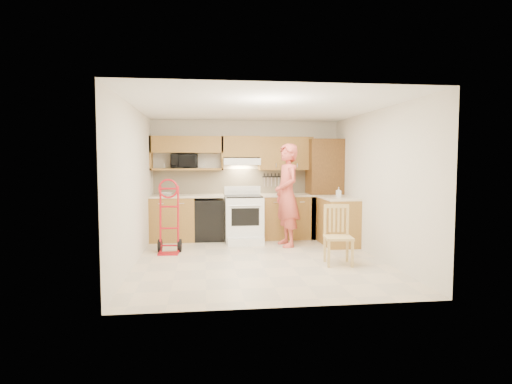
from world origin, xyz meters
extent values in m
cube|color=#BDB099|center=(0.00, 0.00, -0.01)|extent=(4.00, 4.50, 0.02)
cube|color=white|center=(0.00, 0.00, 2.51)|extent=(4.00, 4.50, 0.02)
cube|color=beige|center=(0.00, 2.26, 1.25)|extent=(4.00, 0.02, 2.50)
cube|color=beige|center=(0.00, -2.26, 1.25)|extent=(4.00, 0.02, 2.50)
cube|color=beige|center=(-2.01, 0.00, 1.25)|extent=(0.02, 4.50, 2.50)
cube|color=beige|center=(2.01, 0.00, 1.25)|extent=(0.02, 4.50, 2.50)
cube|color=beige|center=(0.00, 2.23, 1.20)|extent=(3.92, 0.03, 0.55)
cube|color=#A7732B|center=(-1.55, 1.95, 0.45)|extent=(0.90, 0.60, 0.90)
cube|color=black|center=(-0.80, 1.95, 0.42)|extent=(0.60, 0.60, 0.85)
cube|color=#A7732B|center=(0.83, 1.95, 0.45)|extent=(1.14, 0.60, 0.90)
cube|color=beige|center=(-1.25, 1.95, 0.92)|extent=(1.50, 0.63, 0.04)
cube|color=beige|center=(0.83, 1.95, 0.92)|extent=(1.14, 0.63, 0.04)
cube|color=#A7732B|center=(1.70, 1.15, 0.45)|extent=(0.60, 1.00, 0.90)
cube|color=beige|center=(1.70, 1.15, 0.92)|extent=(0.63, 1.00, 0.04)
cube|color=brown|center=(1.65, 1.95, 1.05)|extent=(0.70, 0.60, 2.10)
cube|color=#A7732B|center=(-1.25, 2.08, 1.98)|extent=(1.50, 0.33, 0.34)
cube|color=#A7732B|center=(-1.25, 2.08, 1.47)|extent=(1.50, 0.33, 0.04)
cube|color=#A7732B|center=(-0.12, 2.08, 1.94)|extent=(0.76, 0.33, 0.44)
cube|color=#A7732B|center=(0.83, 2.08, 1.80)|extent=(1.14, 0.33, 0.70)
cube|color=white|center=(-0.12, 2.02, 1.63)|extent=(0.76, 0.46, 0.14)
imported|color=black|center=(-1.32, 2.08, 1.64)|extent=(0.59, 0.43, 0.30)
imported|color=#C04B3E|center=(0.68, 1.14, 0.99)|extent=(0.58, 0.79, 1.97)
imported|color=white|center=(1.70, 1.12, 1.04)|extent=(0.09, 0.10, 0.19)
imported|color=white|center=(-1.67, 1.95, 0.97)|extent=(0.29, 0.29, 0.06)
camera|label=1|loc=(-0.90, -6.80, 1.65)|focal=29.59mm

